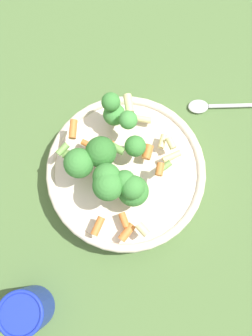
# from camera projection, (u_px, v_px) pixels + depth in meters

# --- Properties ---
(ground_plane) EXTENTS (3.00, 3.00, 0.00)m
(ground_plane) POSITION_uv_depth(u_px,v_px,m) (126.00, 177.00, 0.67)
(ground_plane) COLOR #4C6B38
(bowl) EXTENTS (0.26, 0.26, 0.05)m
(bowl) POSITION_uv_depth(u_px,v_px,m) (126.00, 174.00, 0.65)
(bowl) COLOR beige
(bowl) RESTS_ON ground_plane
(pasta_salad) EXTENTS (0.18, 0.21, 0.08)m
(pasta_salad) POSITION_uv_depth(u_px,v_px,m) (113.00, 164.00, 0.57)
(pasta_salad) COLOR #8CB766
(pasta_salad) RESTS_ON bowl
(cup) EXTENTS (0.07, 0.07, 0.09)m
(cup) POSITION_uv_depth(u_px,v_px,m) (27.00, 311.00, 0.58)
(cup) COLOR #192DAD
(cup) RESTS_ON ground_plane
(spoon) EXTENTS (0.18, 0.10, 0.01)m
(spoon) POSITION_uv_depth(u_px,v_px,m) (224.00, 106.00, 0.70)
(spoon) COLOR silver
(spoon) RESTS_ON ground_plane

